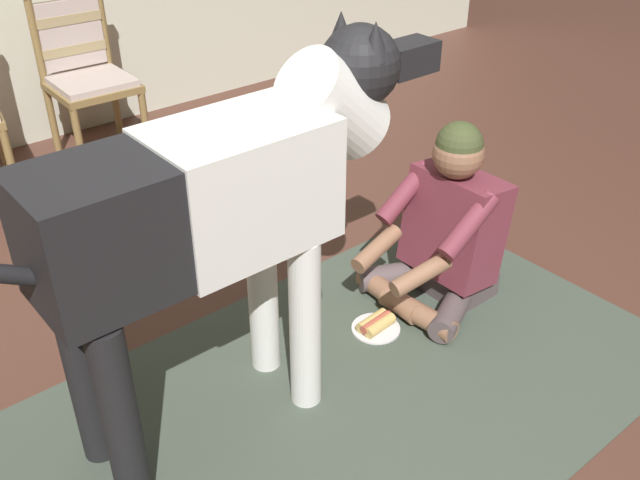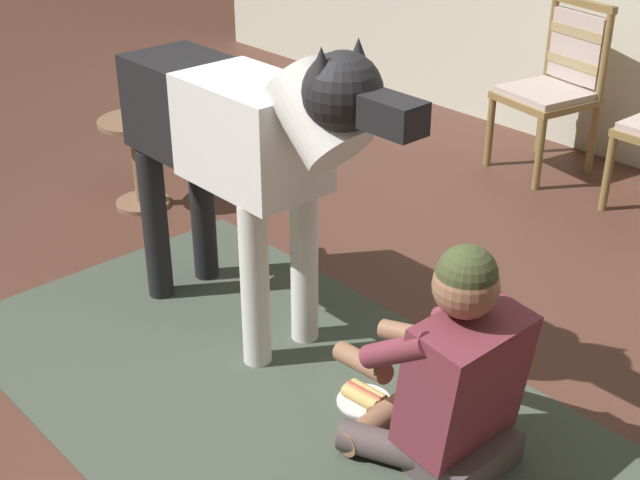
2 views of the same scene
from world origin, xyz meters
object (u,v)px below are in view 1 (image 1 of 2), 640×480
at_px(hot_dog_on_plate, 376,325).
at_px(large_dog, 224,203).
at_px(dining_chair_right_of_pair, 84,67).
at_px(person_sitting_on_floor, 446,231).

bearing_deg(hot_dog_on_plate, large_dog, 179.93).
height_order(dining_chair_right_of_pair, person_sitting_on_floor, dining_chair_right_of_pair).
distance_m(dining_chair_right_of_pair, person_sitting_on_floor, 2.48).
xyz_separation_m(dining_chair_right_of_pair, person_sitting_on_floor, (0.50, -2.42, -0.21)).
height_order(dining_chair_right_of_pair, hot_dog_on_plate, dining_chair_right_of_pair).
bearing_deg(person_sitting_on_floor, dining_chair_right_of_pair, 101.62).
height_order(person_sitting_on_floor, hot_dog_on_plate, person_sitting_on_floor).
relative_size(dining_chair_right_of_pair, hot_dog_on_plate, 4.78).
relative_size(person_sitting_on_floor, large_dog, 0.49).
bearing_deg(dining_chair_right_of_pair, large_dog, -103.46).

